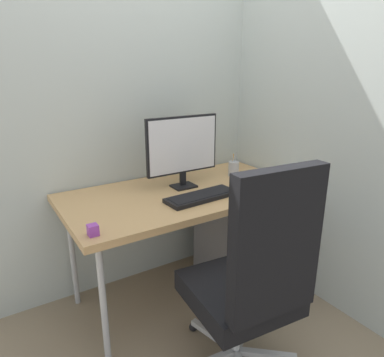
# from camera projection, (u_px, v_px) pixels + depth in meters

# --- Properties ---
(ground_plane) EXTENTS (8.00, 8.00, 0.00)m
(ground_plane) POSITION_uv_depth(u_px,v_px,m) (185.00, 293.00, 2.43)
(ground_plane) COLOR gray
(wall_back) EXTENTS (2.93, 0.04, 2.80)m
(wall_back) POSITION_uv_depth(u_px,v_px,m) (151.00, 83.00, 2.34)
(wall_back) COLOR #B7C1BC
(wall_back) RESTS_ON ground_plane
(wall_side_right) EXTENTS (0.04, 2.22, 2.80)m
(wall_side_right) POSITION_uv_depth(u_px,v_px,m) (303.00, 84.00, 2.24)
(wall_side_right) COLOR #B7C1BC
(wall_side_right) RESTS_ON ground_plane
(desk) EXTENTS (1.49, 0.78, 0.76)m
(desk) POSITION_uv_depth(u_px,v_px,m) (184.00, 198.00, 2.22)
(desk) COLOR tan
(desk) RESTS_ON ground_plane
(office_chair) EXTENTS (0.64, 0.65, 1.14)m
(office_chair) POSITION_uv_depth(u_px,v_px,m) (252.00, 279.00, 1.62)
(office_chair) COLOR black
(office_chair) RESTS_ON ground_plane
(filing_cabinet) EXTENTS (0.45, 0.49, 0.61)m
(filing_cabinet) POSITION_uv_depth(u_px,v_px,m) (237.00, 237.00, 2.59)
(filing_cabinet) COLOR slate
(filing_cabinet) RESTS_ON ground_plane
(monitor) EXTENTS (0.50, 0.12, 0.46)m
(monitor) POSITION_uv_depth(u_px,v_px,m) (183.00, 147.00, 2.20)
(monitor) COLOR black
(monitor) RESTS_ON desk
(keyboard) EXTENTS (0.46, 0.18, 0.03)m
(keyboard) POSITION_uv_depth(u_px,v_px,m) (202.00, 196.00, 2.07)
(keyboard) COLOR black
(keyboard) RESTS_ON desk
(mouse) EXTENTS (0.08, 0.11, 0.03)m
(mouse) POSITION_uv_depth(u_px,v_px,m) (253.00, 185.00, 2.26)
(mouse) COLOR gray
(mouse) RESTS_ON desk
(pen_holder) EXTENTS (0.08, 0.08, 0.17)m
(pen_holder) POSITION_uv_depth(u_px,v_px,m) (234.00, 169.00, 2.49)
(pen_holder) COLOR #B2B5BA
(pen_holder) RESTS_ON desk
(notebook) EXTENTS (0.19, 0.26, 0.02)m
(notebook) POSITION_uv_depth(u_px,v_px,m) (275.00, 180.00, 2.38)
(notebook) COLOR silver
(notebook) RESTS_ON desk
(desk_clamp_accessory) EXTENTS (0.05, 0.05, 0.05)m
(desk_clamp_accessory) POSITION_uv_depth(u_px,v_px,m) (93.00, 230.00, 1.61)
(desk_clamp_accessory) COLOR purple
(desk_clamp_accessory) RESTS_ON desk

